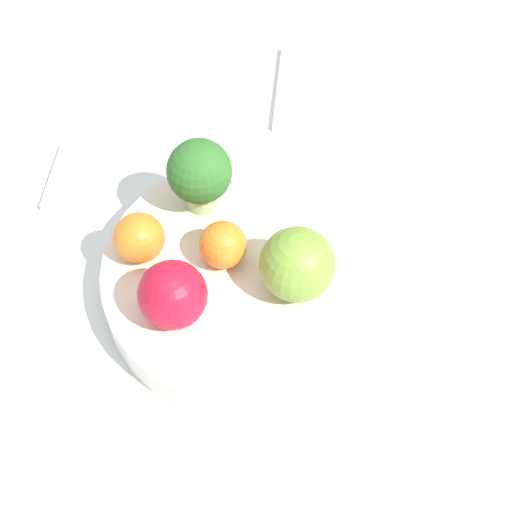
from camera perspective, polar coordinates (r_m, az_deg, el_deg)
ground_plane at (r=0.55m, az=0.00°, el=-3.70°), size 6.00×6.00×0.00m
table_surface at (r=0.54m, az=0.00°, el=-3.11°), size 1.20×1.20×0.02m
bowl at (r=0.52m, az=0.00°, el=-1.61°), size 0.22×0.22×0.03m
broccoli at (r=0.53m, az=-4.54°, el=6.60°), size 0.05×0.05×0.06m
apple_red at (r=0.47m, az=-6.69°, el=-3.09°), size 0.05×0.05×0.05m
apple_green at (r=0.48m, az=3.31°, el=-0.67°), size 0.05×0.05×0.05m
orange_front at (r=0.50m, az=-2.66°, el=0.90°), size 0.03×0.03×0.03m
orange_back at (r=0.51m, az=-9.34°, el=1.45°), size 0.04×0.04×0.04m
napkin at (r=0.69m, az=7.07°, el=12.94°), size 0.16×0.16×0.01m
spoon at (r=0.63m, az=-15.36°, el=6.15°), size 0.07×0.04×0.01m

